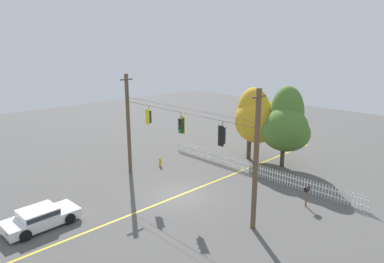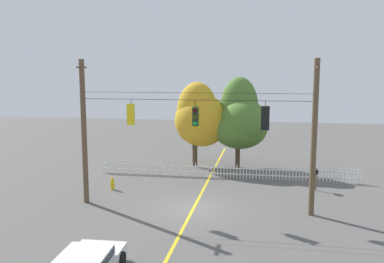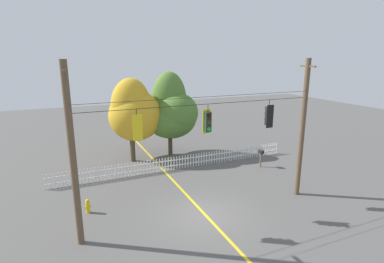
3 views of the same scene
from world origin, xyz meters
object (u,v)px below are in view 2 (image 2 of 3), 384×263
object	(u,v)px
autumn_maple_near_fence	(200,117)
traffic_signal_eastbound_side	(195,117)
traffic_signal_northbound_secondary	(265,118)
roadside_mailbox	(316,173)
autumn_maple_mid	(241,121)
fire_hydrant	(112,184)
traffic_signal_westbound_side	(131,114)

from	to	relation	value
autumn_maple_near_fence	traffic_signal_eastbound_side	bearing A→B (deg)	-82.56
traffic_signal_northbound_secondary	traffic_signal_eastbound_side	bearing A→B (deg)	179.69
traffic_signal_northbound_secondary	roadside_mailbox	bearing A→B (deg)	55.80
traffic_signal_eastbound_side	autumn_maple_mid	distance (m)	10.42
autumn_maple_mid	roadside_mailbox	bearing A→B (deg)	-47.18
traffic_signal_eastbound_side	traffic_signal_northbound_secondary	xyz separation A→B (m)	(3.65, -0.02, 0.00)
fire_hydrant	traffic_signal_eastbound_side	bearing A→B (deg)	-25.06
traffic_signal_westbound_side	traffic_signal_eastbound_side	size ratio (longest dim) A/B	0.93
traffic_signal_eastbound_side	fire_hydrant	size ratio (longest dim) A/B	1.89
traffic_signal_eastbound_side	autumn_maple_mid	xyz separation A→B (m)	(1.83, 10.16, -1.38)
fire_hydrant	autumn_maple_near_fence	bearing A→B (deg)	59.80
traffic_signal_northbound_secondary	fire_hydrant	bearing A→B (deg)	163.92
traffic_signal_northbound_secondary	autumn_maple_near_fence	distance (m)	11.51
traffic_signal_westbound_side	traffic_signal_eastbound_side	xyz separation A→B (m)	(3.53, 0.02, -0.07)
roadside_mailbox	fire_hydrant	bearing A→B (deg)	-170.88
traffic_signal_northbound_secondary	autumn_maple_near_fence	xyz separation A→B (m)	(-4.99, 10.30, -1.21)
traffic_signal_westbound_side	autumn_maple_mid	xyz separation A→B (m)	(5.36, 10.18, -1.45)
traffic_signal_northbound_secondary	roadside_mailbox	xyz separation A→B (m)	(3.22, 4.74, -3.93)
traffic_signal_eastbound_side	autumn_maple_mid	size ratio (longest dim) A/B	0.21
traffic_signal_eastbound_side	autumn_maple_near_fence	distance (m)	10.43
traffic_signal_eastbound_side	roadside_mailbox	xyz separation A→B (m)	(6.87, 4.72, -3.93)
autumn_maple_near_fence	traffic_signal_northbound_secondary	bearing A→B (deg)	-64.14
autumn_maple_mid	traffic_signal_westbound_side	bearing A→B (deg)	-117.75
autumn_maple_mid	traffic_signal_eastbound_side	bearing A→B (deg)	-100.19
roadside_mailbox	autumn_maple_mid	bearing A→B (deg)	132.82
traffic_signal_northbound_secondary	fire_hydrant	size ratio (longest dim) A/B	1.90
traffic_signal_northbound_secondary	fire_hydrant	xyz separation A→B (m)	(-9.41, 2.71, -4.66)
autumn_maple_near_fence	traffic_signal_westbound_side	bearing A→B (deg)	-101.99
traffic_signal_eastbound_side	autumn_maple_near_fence	size ratio (longest dim) A/B	0.23
traffic_signal_eastbound_side	autumn_maple_near_fence	xyz separation A→B (m)	(-1.34, 10.28, -1.21)
traffic_signal_westbound_side	fire_hydrant	xyz separation A→B (m)	(-2.23, 2.71, -4.73)
traffic_signal_eastbound_side	traffic_signal_westbound_side	bearing A→B (deg)	-179.69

